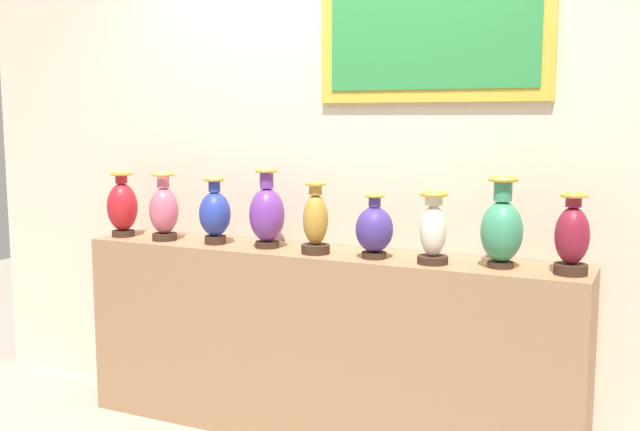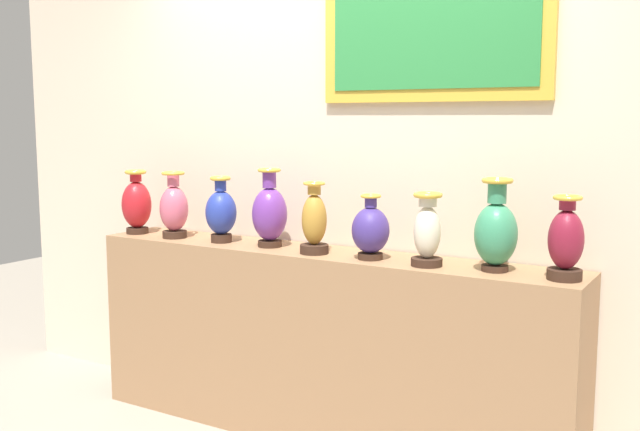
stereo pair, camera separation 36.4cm
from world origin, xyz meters
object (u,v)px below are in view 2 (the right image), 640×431
object	(u,v)px
vase_cobalt	(221,212)
vase_ochre	(314,222)
vase_ivory	(427,232)
vase_rose	(174,209)
vase_violet	(270,213)
vase_jade	(496,231)
vase_burgundy	(566,242)
vase_crimson	(137,204)
vase_indigo	(371,230)

from	to	relation	value
vase_cobalt	vase_ochre	size ratio (longest dim) A/B	1.00
vase_ivory	vase_cobalt	bearing A→B (deg)	178.67
vase_rose	vase_cobalt	size ratio (longest dim) A/B	1.04
vase_violet	vase_rose	bearing A→B (deg)	-176.58
vase_jade	vase_ivory	bearing A→B (deg)	-171.38
vase_ivory	vase_burgundy	world-z (taller)	vase_burgundy
vase_cobalt	vase_violet	distance (m)	0.30
vase_crimson	vase_cobalt	xyz separation A→B (m)	(0.61, 0.01, -0.01)
vase_rose	vase_violet	size ratio (longest dim) A/B	0.91
vase_rose	vase_burgundy	xyz separation A→B (m)	(2.10, 0.02, -0.00)
vase_ochre	vase_jade	distance (m)	0.89
vase_burgundy	vase_violet	bearing A→B (deg)	179.16
vase_jade	vase_burgundy	bearing A→B (deg)	-4.23
vase_violet	vase_ivory	size ratio (longest dim) A/B	1.22
vase_violet	vase_ivory	bearing A→B (deg)	-2.90
vase_ochre	vase_indigo	distance (m)	0.30
vase_cobalt	vase_rose	bearing A→B (deg)	-176.42
vase_cobalt	vase_burgundy	distance (m)	1.79
vase_ivory	vase_jade	world-z (taller)	vase_jade
vase_rose	vase_ochre	world-z (taller)	vase_rose
vase_rose	vase_ochre	bearing A→B (deg)	-0.49
vase_rose	vase_cobalt	distance (m)	0.31
vase_rose	vase_jade	bearing A→B (deg)	1.18
vase_rose	vase_indigo	xyz separation A→B (m)	(1.22, 0.00, -0.03)
vase_crimson	vase_ochre	xyz separation A→B (m)	(1.21, -0.02, -0.01)
vase_rose	vase_indigo	distance (m)	1.22
vase_ochre	vase_burgundy	size ratio (longest dim) A/B	1.01
vase_ivory	vase_jade	xyz separation A→B (m)	(0.30, 0.05, 0.02)
vase_violet	vase_burgundy	distance (m)	1.49
vase_violet	vase_indigo	distance (m)	0.60
vase_crimson	vase_ivory	xyz separation A→B (m)	(1.80, -0.02, -0.01)
vase_ivory	vase_jade	distance (m)	0.30
vase_ochre	vase_ivory	size ratio (longest dim) A/B	1.06
vase_ochre	vase_rose	bearing A→B (deg)	179.51
vase_ochre	vase_indigo	world-z (taller)	vase_ochre
vase_ochre	vase_jade	world-z (taller)	vase_jade
vase_ochre	vase_ivory	bearing A→B (deg)	-0.03
vase_violet	vase_ochre	bearing A→B (deg)	-8.58
vase_rose	vase_violet	world-z (taller)	vase_violet
vase_crimson	vase_rose	bearing A→B (deg)	-1.63
vase_ivory	vase_violet	bearing A→B (deg)	177.10
vase_burgundy	vase_jade	bearing A→B (deg)	175.77
vase_rose	vase_indigo	size ratio (longest dim) A/B	1.20
vase_rose	vase_ivory	xyz separation A→B (m)	(1.51, -0.01, -0.01)
vase_rose	vase_burgundy	size ratio (longest dim) A/B	1.05
vase_ochre	vase_burgundy	xyz separation A→B (m)	(1.19, 0.02, 0.00)
vase_violet	vase_ivory	xyz separation A→B (m)	(0.89, -0.04, -0.02)
vase_violet	vase_jade	distance (m)	1.19
vase_cobalt	vase_violet	world-z (taller)	vase_violet
vase_cobalt	vase_ochre	distance (m)	0.60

